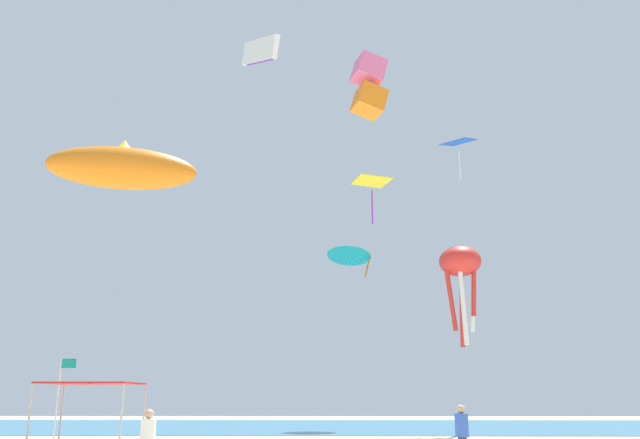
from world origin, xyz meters
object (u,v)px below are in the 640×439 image
object	(u,v)px
canopy_tent	(92,387)
kite_delta_teal	(349,253)
kite_diamond_yellow	(372,183)
kite_inflatable_orange	(123,168)
person_near_tent	(148,436)
person_leftmost	(462,429)
kite_parafoil_white	(260,51)
banner_flag	(60,395)
kite_diamond_blue	(459,144)
kite_box_pink	(369,86)
kite_octopus_red	(460,267)

from	to	relation	value
canopy_tent	kite_delta_teal	bearing A→B (deg)	66.38
kite_diamond_yellow	kite_inflatable_orange	xyz separation A→B (m)	(-11.08, -4.48, -0.71)
person_near_tent	kite_inflatable_orange	xyz separation A→B (m)	(-4.05, 8.02, 10.63)
person_leftmost	kite_parafoil_white	xyz separation A→B (m)	(-8.03, 10.62, 19.52)
person_near_tent	kite_parafoil_white	bearing A→B (deg)	53.93
canopy_tent	kite_diamond_yellow	size ratio (longest dim) A/B	1.33
person_near_tent	banner_flag	size ratio (longest dim) A/B	0.50
canopy_tent	kite_diamond_blue	xyz separation A→B (m)	(17.03, 19.21, 16.50)
kite_delta_teal	kite_diamond_blue	distance (m)	10.65
banner_flag	kite_inflatable_orange	bearing A→B (deg)	43.24
kite_delta_teal	kite_box_pink	bearing A→B (deg)	109.86
kite_octopus_red	kite_diamond_blue	xyz separation A→B (m)	(1.25, 4.43, 9.46)
person_leftmost	kite_inflatable_orange	world-z (taller)	kite_inflatable_orange
person_leftmost	kite_delta_teal	bearing A→B (deg)	40.84
person_near_tent	kite_diamond_yellow	distance (m)	18.28
person_near_tent	kite_delta_teal	xyz separation A→B (m)	(6.25, 26.06, 10.78)
kite_delta_teal	kite_diamond_blue	bearing A→B (deg)	-179.49
kite_octopus_red	kite_diamond_yellow	bearing A→B (deg)	-91.62
kite_delta_teal	kite_diamond_blue	size ratio (longest dim) A/B	1.35
kite_delta_teal	kite_parafoil_white	xyz separation A→B (m)	(-5.17, -12.21, 8.79)
kite_diamond_yellow	kite_diamond_blue	distance (m)	14.56
kite_box_pink	person_leftmost	bearing A→B (deg)	9.32
kite_box_pink	kite_diamond_yellow	bearing A→B (deg)	157.53
kite_diamond_blue	kite_inflatable_orange	bearing A→B (deg)	-100.26
kite_box_pink	kite_diamond_blue	bearing A→B (deg)	137.38
canopy_tent	kite_box_pink	distance (m)	16.68
person_near_tent	kite_delta_teal	distance (m)	28.88
kite_delta_teal	kite_inflatable_orange	bearing A→B (deg)	78.72
person_near_tent	kite_diamond_blue	xyz separation A→B (m)	(13.80, 23.61, 17.87)
person_near_tent	kite_octopus_red	xyz separation A→B (m)	(12.55, 19.18, 8.41)
person_near_tent	kite_parafoil_white	xyz separation A→B (m)	(1.08, 13.85, 19.57)
banner_flag	kite_diamond_blue	size ratio (longest dim) A/B	1.18
banner_flag	kite_inflatable_orange	distance (m)	9.70
kite_octopus_red	person_near_tent	bearing A→B (deg)	-85.26
kite_inflatable_orange	kite_parafoil_white	size ratio (longest dim) A/B	1.70
canopy_tent	person_near_tent	bearing A→B (deg)	-53.77
person_near_tent	kite_diamond_yellow	size ratio (longest dim) A/B	0.75
person_near_tent	kite_inflatable_orange	bearing A→B (deg)	85.17
banner_flag	kite_octopus_red	size ratio (longest dim) A/B	0.60
kite_box_pink	kite_inflatable_orange	size ratio (longest dim) A/B	0.42
kite_diamond_blue	canopy_tent	bearing A→B (deg)	-92.94
banner_flag	kite_delta_teal	size ratio (longest dim) A/B	0.88
kite_box_pink	kite_octopus_red	size ratio (longest dim) A/B	0.49
kite_octopus_red	banner_flag	bearing A→B (deg)	-107.41
person_near_tent	kite_delta_teal	world-z (taller)	kite_delta_teal
canopy_tent	kite_octopus_red	xyz separation A→B (m)	(15.78, 14.78, 7.04)
kite_parafoil_white	kite_octopus_red	bearing A→B (deg)	82.82
person_leftmost	kite_box_pink	world-z (taller)	kite_box_pink
banner_flag	kite_parafoil_white	xyz separation A→B (m)	(6.38, 7.01, 18.48)
person_near_tent	person_leftmost	world-z (taller)	person_leftmost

